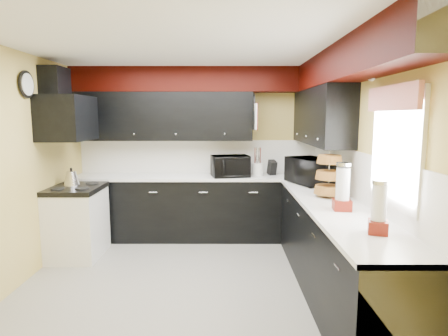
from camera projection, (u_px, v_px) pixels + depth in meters
The scene contains 35 objects.
ground at pixel (189, 281), 4.13m from camera, with size 3.60×3.60×0.00m, color gray.
wall_back at pixel (199, 153), 5.74m from camera, with size 3.60×0.06×2.50m, color #E0C666.
wall_right at pixel (357, 169), 3.95m from camera, with size 0.06×3.60×2.50m, color #E0C666.
wall_left at pixel (17, 169), 3.96m from camera, with size 0.06×3.60×2.50m, color #E0C666.
ceiling at pixel (185, 47), 3.78m from camera, with size 3.60×3.60×0.06m, color white.
cab_back at pixel (198, 208), 5.55m from camera, with size 3.60×0.60×0.90m, color black.
cab_right at pixel (334, 252), 3.77m from camera, with size 0.60×3.00×0.90m, color black.
counter_back at pixel (198, 177), 5.49m from camera, with size 3.62×0.64×0.04m, color white.
counter_right at pixel (336, 206), 3.70m from camera, with size 0.64×3.02×0.04m, color white.
splash_back at pixel (199, 156), 5.74m from camera, with size 3.60×0.02×0.50m, color white.
splash_right at pixel (356, 175), 3.96m from camera, with size 0.02×3.60×0.50m, color white.
upper_back at pixel (164, 116), 5.49m from camera, with size 2.60×0.35×0.70m, color black.
upper_right at pixel (321, 117), 4.77m from camera, with size 0.35×1.80×0.70m, color black.
soffit_back at pixel (197, 80), 5.41m from camera, with size 3.60×0.36×0.35m, color black.
soffit_right at pixel (350, 62), 3.63m from camera, with size 0.36×3.24×0.35m, color black.
stove at pixel (77, 224), 4.82m from camera, with size 0.60×0.75×0.86m, color white.
cooktop at pixel (76, 189), 4.75m from camera, with size 0.62×0.77×0.06m, color black.
hood at pixel (68, 118), 4.63m from camera, with size 0.50×0.78×0.55m, color black.
hood_duct at pixel (55, 84), 4.57m from camera, with size 0.24×0.40×0.40m, color black.
window at pixel (396, 148), 3.02m from camera, with size 0.03×0.86×0.96m, color white, non-canonical shape.
valance at pixel (392, 98), 2.97m from camera, with size 0.04×0.88×0.20m, color red.
pan_top at pixel (254, 102), 5.39m from camera, with size 0.03×0.22×0.40m, color black, non-canonical shape.
pan_mid at pixel (254, 120), 5.29m from camera, with size 0.03×0.28×0.46m, color black, non-canonical shape.
pan_low at pixel (253, 122), 5.56m from camera, with size 0.03×0.24×0.42m, color black, non-canonical shape.
cut_board at pixel (256, 116), 5.17m from camera, with size 0.03×0.26×0.35m, color white.
baskets at pixel (329, 175), 4.01m from camera, with size 0.27×0.27×0.50m, color brown, non-canonical shape.
clock at pixel (26, 84), 4.08m from camera, with size 0.03×0.30×0.30m, color black, non-canonical shape.
deco_plate at pixel (372, 68), 3.47m from camera, with size 0.03×0.24×0.24m, color white, non-canonical shape.
toaster_oven at pixel (230, 166), 5.39m from camera, with size 0.52×0.43×0.30m, color black.
microwave at pixel (310, 171), 4.81m from camera, with size 0.60×0.41×0.33m, color black.
utensil_crock at pixel (257, 169), 5.48m from camera, with size 0.17×0.17×0.18m, color white.
knife_block at pixel (272, 168), 5.53m from camera, with size 0.10×0.14×0.21m, color black.
kettle at pixel (72, 178), 4.83m from camera, with size 0.20×0.20×0.18m, color #B8B7BC, non-canonical shape.
dispenser_a at pixel (343, 187), 3.44m from camera, with size 0.16×0.16×0.43m, color #62140A, non-canonical shape.
dispenser_b at pixel (379, 209), 2.76m from camera, with size 0.14×0.14×0.37m, color #670803, non-canonical shape.
Camera 1 is at (0.40, -3.92, 1.81)m, focal length 30.00 mm.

